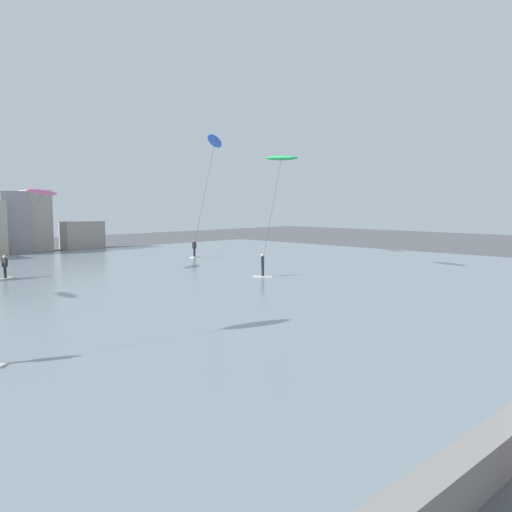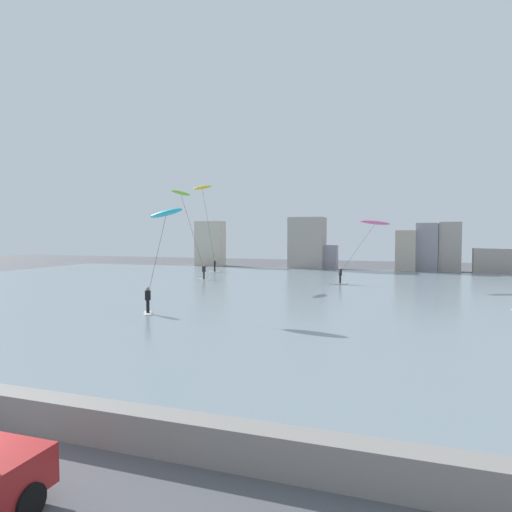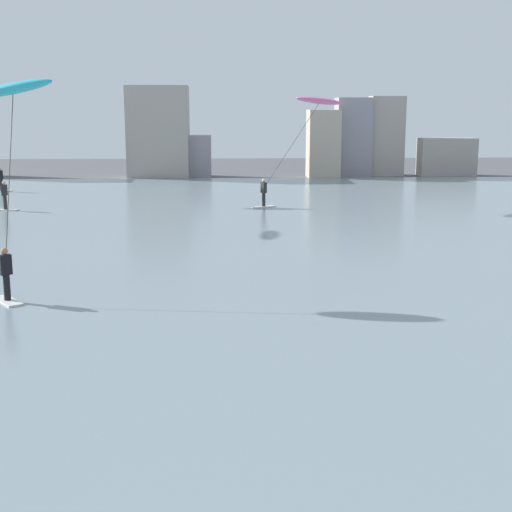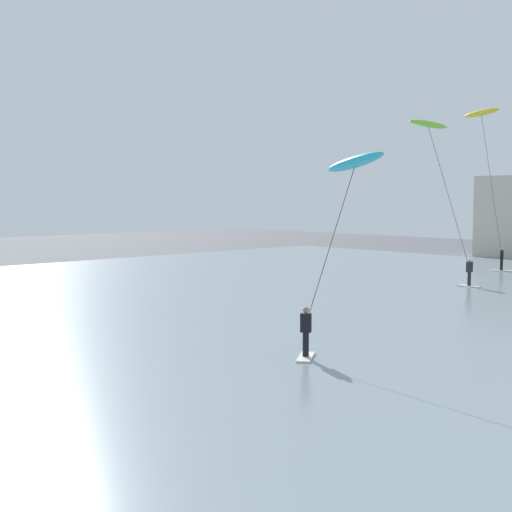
% 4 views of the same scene
% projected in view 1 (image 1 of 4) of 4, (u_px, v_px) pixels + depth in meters
% --- Properties ---
extents(water_bay, '(84.00, 52.00, 0.10)m').
position_uv_depth(water_bay, '(22.00, 299.00, 31.22)').
color(water_bay, gray).
rests_on(water_bay, ground).
extents(kitesurfer_green, '(3.94, 3.80, 8.81)m').
position_uv_depth(kitesurfer_green, '(280.00, 166.00, 40.99)').
color(kitesurfer_green, silver).
rests_on(kitesurfer_green, water_bay).
extents(kitesurfer_blue, '(3.43, 4.00, 11.52)m').
position_uv_depth(kitesurfer_blue, '(213.00, 150.00, 52.14)').
color(kitesurfer_blue, silver).
rests_on(kitesurfer_blue, water_bay).
extents(kitesurfer_pink, '(5.51, 2.34, 6.36)m').
position_uv_depth(kitesurfer_pink, '(38.00, 200.00, 40.85)').
color(kitesurfer_pink, silver).
rests_on(kitesurfer_pink, water_bay).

